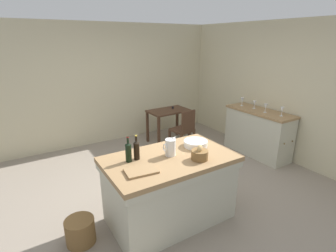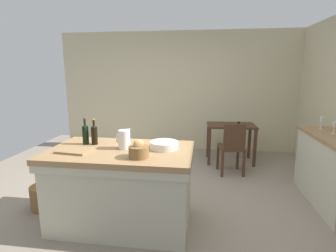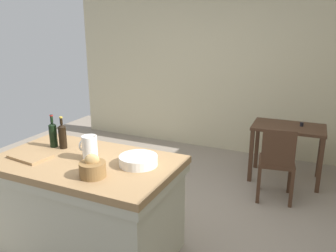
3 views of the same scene
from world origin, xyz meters
name	(u,v)px [view 1 (image 1 of 3)]	position (x,y,z in m)	size (l,w,h in m)	color
ground_plane	(169,190)	(0.00, 0.00, 0.00)	(6.76, 6.76, 0.00)	gray
wall_back	(107,84)	(0.00, 2.60, 1.30)	(5.32, 0.12, 2.60)	beige
wall_right	(284,92)	(2.60, 0.00, 1.30)	(0.12, 5.20, 2.60)	beige
island_table	(170,186)	(-0.33, -0.56, 0.48)	(1.59, 0.95, 0.89)	#99754C
side_cabinet	(258,132)	(2.26, 0.23, 0.46)	(0.52, 1.38, 0.92)	#99754C
writing_desk	(169,115)	(1.09, 1.77, 0.62)	(0.92, 0.59, 0.79)	#472D1E
wooden_chair	(184,129)	(1.06, 1.11, 0.49)	(0.46, 0.46, 0.90)	#472D1E
pitcher	(170,147)	(-0.30, -0.52, 1.00)	(0.17, 0.13, 0.25)	white
wash_bowl	(196,143)	(0.14, -0.46, 0.93)	(0.32, 0.32, 0.08)	white
bread_basket	(200,154)	(-0.07, -0.80, 0.96)	(0.20, 0.20, 0.19)	brown
cutting_board	(141,171)	(-0.80, -0.71, 0.90)	(0.34, 0.23, 0.02)	#99754C
wine_bottle_dark	(137,150)	(-0.70, -0.40, 1.01)	(0.07, 0.07, 0.31)	black
wine_bottle_amber	(128,152)	(-0.81, -0.41, 1.02)	(0.07, 0.07, 0.31)	black
wine_glass_far_left	(282,110)	(2.27, -0.23, 1.04)	(0.07, 0.07, 0.17)	white
wine_glass_left	(266,107)	(2.22, 0.09, 1.04)	(0.07, 0.07, 0.17)	white
wine_glass_middle	(255,103)	(2.28, 0.41, 1.03)	(0.07, 0.07, 0.16)	white
wine_glass_right	(242,100)	(2.24, 0.69, 1.04)	(0.07, 0.07, 0.17)	white
wicker_hamper	(80,231)	(-1.44, -0.38, 0.15)	(0.34, 0.34, 0.30)	brown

